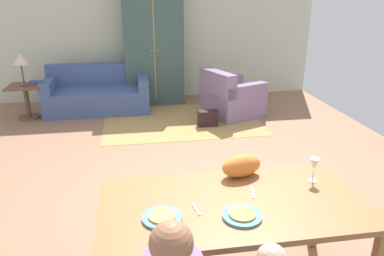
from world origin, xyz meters
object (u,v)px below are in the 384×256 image
table_lamp (20,60)px  book_upper (36,82)px  couch (98,94)px  handbag (208,118)px  armoire (153,48)px  plate_near_child (242,216)px  side_table (26,97)px  wine_glass (314,165)px  plate_near_man (162,218)px  armchair (230,98)px  book_lower (34,84)px  dining_table (234,211)px  cat (242,166)px

table_lamp → book_upper: 0.43m
couch → handbag: size_ratio=5.71×
couch → armoire: size_ratio=0.87×
plate_near_child → side_table: size_ratio=0.43×
table_lamp → couch: bearing=12.4°
plate_near_child → book_upper: bearing=116.0°
couch → armoire: armoire is taller
wine_glass → armoire: (-0.85, 4.90, 0.16)m
plate_near_man → armchair: size_ratio=0.22×
plate_near_child → armchair: bearing=75.8°
couch → handbag: bearing=-32.4°
wine_glass → couch: 4.91m
armoire → side_table: 2.43m
plate_near_child → couch: couch is taller
armoire → table_lamp: 2.34m
armoire → table_lamp: (-2.24, -0.67, -0.04)m
plate_near_man → side_table: size_ratio=0.43×
plate_near_man → armoire: (0.29, 5.20, 0.28)m
armchair → book_lower: 3.38m
armoire → dining_table: bearing=-87.7°
cat → couch: (-1.42, 4.31, -0.54)m
couch → table_lamp: table_lamp is taller
book_lower → side_table: bearing=-168.9°
couch → table_lamp: 1.39m
couch → handbag: 2.17m
plate_near_man → armoire: 5.22m
handbag → plate_near_man: bearing=-106.1°
cat → plate_near_child: bearing=-120.2°
plate_near_man → book_upper: size_ratio=1.14×
plate_near_child → book_upper: 5.17m
cat → couch: 4.57m
armchair → couch: bearing=163.7°
plate_near_man → book_lower: plate_near_man is taller
plate_near_man → table_lamp: (-1.95, 4.53, 0.24)m
dining_table → couch: (-1.27, 4.66, -0.39)m
handbag → book_upper: bearing=161.2°
armchair → handbag: 0.72m
dining_table → table_lamp: bearing=119.0°
plate_near_child → couch: bearing=104.7°
armchair → dining_table: bearing=-104.8°
side_table → book_lower: bearing=11.1°
plate_near_man → book_lower: bearing=111.6°
plate_near_child → wine_glass: wine_glass is taller
dining_table → plate_near_child: (-0.00, -0.18, 0.08)m
armchair → armoire: 1.82m
cat → plate_near_man: bearing=-158.2°
wine_glass → plate_near_man: bearing=-165.2°
dining_table → cat: size_ratio=5.60×
cat → book_lower: (-2.44, 4.08, -0.25)m
armoire → side_table: armoire is taller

